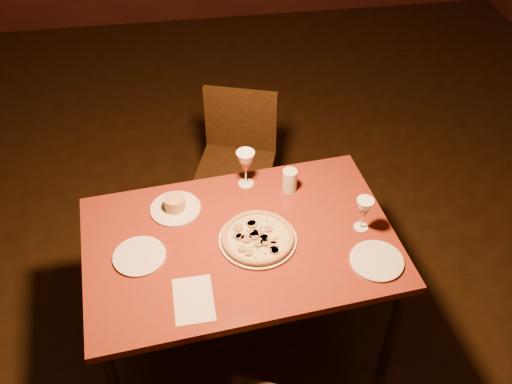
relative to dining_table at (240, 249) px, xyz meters
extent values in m
plane|color=black|center=(-0.12, -0.08, -0.62)|extent=(7.00, 7.00, 0.00)
cube|color=maroon|center=(0.00, 0.00, 0.04)|extent=(1.35, 0.94, 0.04)
cylinder|color=black|center=(-0.62, 0.30, -0.30)|extent=(0.05, 0.05, 0.65)
cylinder|color=black|center=(0.62, -0.30, -0.30)|extent=(0.05, 0.05, 0.65)
cylinder|color=black|center=(0.55, 0.41, -0.30)|extent=(0.05, 0.05, 0.65)
cube|color=black|center=(0.06, 0.74, -0.20)|extent=(0.50, 0.50, 0.04)
cube|color=black|center=(0.12, 0.92, 0.00)|extent=(0.38, 0.15, 0.37)
cylinder|color=black|center=(-0.14, 0.64, -0.42)|extent=(0.03, 0.03, 0.40)
cylinder|color=black|center=(-0.04, 0.95, -0.42)|extent=(0.03, 0.03, 0.40)
cylinder|color=black|center=(0.16, 0.54, -0.42)|extent=(0.03, 0.03, 0.40)
cylinder|color=black|center=(0.26, 0.85, -0.42)|extent=(0.03, 0.03, 0.40)
cylinder|color=silver|center=(0.07, -0.02, 0.07)|extent=(0.32, 0.32, 0.01)
cylinder|color=#C9BE8B|center=(0.07, -0.02, 0.08)|extent=(0.29, 0.29, 0.01)
torus|color=tan|center=(0.07, -0.02, 0.08)|extent=(0.30, 0.30, 0.02)
cylinder|color=silver|center=(-0.26, 0.22, 0.07)|extent=(0.22, 0.22, 0.01)
cylinder|color=tan|center=(-0.26, 0.22, 0.10)|extent=(0.09, 0.09, 0.06)
cylinder|color=silver|center=(0.26, 0.27, 0.12)|extent=(0.07, 0.07, 0.11)
cylinder|color=silver|center=(-0.41, -0.03, 0.07)|extent=(0.21, 0.21, 0.01)
cylinder|color=silver|center=(0.52, -0.20, 0.07)|extent=(0.21, 0.21, 0.01)
cube|color=silver|center=(-0.21, -0.27, 0.06)|extent=(0.15, 0.22, 0.00)
camera|label=1|loc=(-0.17, -1.58, 1.81)|focal=40.00mm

